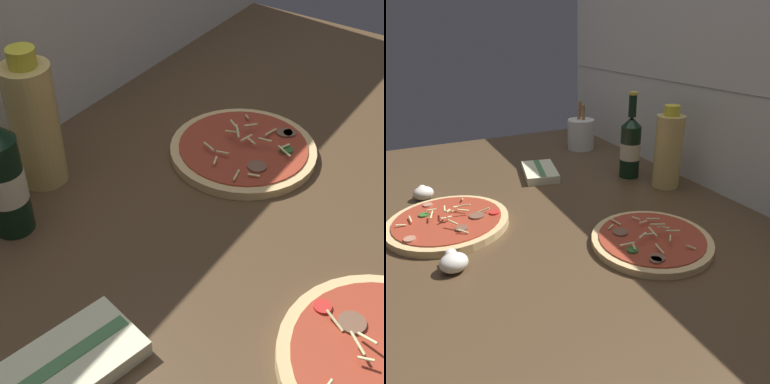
# 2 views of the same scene
# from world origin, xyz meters

# --- Properties ---
(counter_slab) EXTENTS (1.60, 0.90, 0.03)m
(counter_slab) POSITION_xyz_m (0.00, 0.00, 0.01)
(counter_slab) COLOR #4C3823
(counter_slab) RESTS_ON ground
(tile_backsplash) EXTENTS (1.60, 0.01, 0.60)m
(tile_backsplash) POSITION_xyz_m (0.00, 0.45, 0.30)
(tile_backsplash) COLOR silver
(tile_backsplash) RESTS_ON ground
(pizza_near) EXTENTS (0.27, 0.27, 0.05)m
(pizza_near) POSITION_xyz_m (-0.09, -0.25, 0.04)
(pizza_near) COLOR tan
(pizza_near) RESTS_ON counter_slab
(pizza_far) EXTENTS (0.25, 0.25, 0.05)m
(pizza_far) POSITION_xyz_m (0.19, 0.12, 0.03)
(pizza_far) COLOR tan
(pizza_far) RESTS_ON counter_slab
(beer_bottle) EXTENTS (0.06, 0.06, 0.26)m
(beer_bottle) POSITION_xyz_m (-0.17, 0.30, 0.12)
(beer_bottle) COLOR black
(beer_bottle) RESTS_ON counter_slab
(oil_bottle) EXTENTS (0.08, 0.08, 0.23)m
(oil_bottle) POSITION_xyz_m (-0.06, 0.36, 0.13)
(oil_bottle) COLOR #D6B766
(oil_bottle) RESTS_ON counter_slab
(mushroom_left) EXTENTS (0.05, 0.05, 0.04)m
(mushroom_left) POSITION_xyz_m (-0.27, -0.28, 0.04)
(mushroom_left) COLOR white
(mushroom_left) RESTS_ON counter_slab
(mushroom_right) EXTENTS (0.06, 0.05, 0.04)m
(mushroom_right) POSITION_xyz_m (0.10, -0.27, 0.04)
(mushroom_right) COLOR white
(mushroom_right) RESTS_ON counter_slab
(utensil_crock) EXTENTS (0.10, 0.10, 0.18)m
(utensil_crock) POSITION_xyz_m (-0.49, 0.31, 0.08)
(utensil_crock) COLOR silver
(utensil_crock) RESTS_ON counter_slab
(dish_towel) EXTENTS (0.18, 0.13, 0.03)m
(dish_towel) POSITION_xyz_m (-0.30, 0.06, 0.04)
(dish_towel) COLOR beige
(dish_towel) RESTS_ON counter_slab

